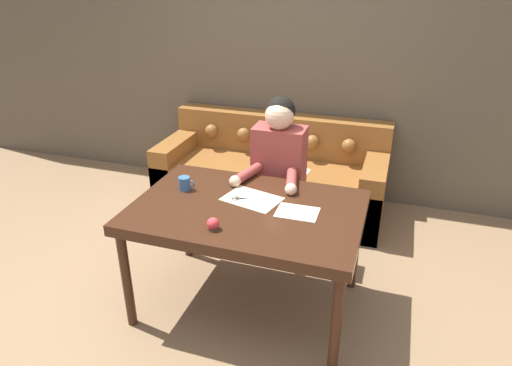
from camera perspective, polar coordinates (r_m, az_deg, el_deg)
The scene contains 10 objects.
ground_plane at distance 3.24m, azimuth -4.00°, elevation -14.96°, with size 16.00×16.00×0.00m, color #846647.
wall_back at distance 4.40m, azimuth 5.30°, elevation 14.91°, with size 8.00×0.06×2.60m.
dining_table at distance 2.85m, azimuth -1.11°, elevation -4.24°, with size 1.42×0.95×0.75m.
couch at distance 4.33m, azimuth 2.06°, elevation 0.88°, with size 2.08×0.86×0.82m.
person at distance 3.41m, azimuth 2.81°, elevation 0.31°, with size 0.47×0.58×1.28m.
pattern_paper_main at distance 2.91m, azimuth -0.51°, elevation -2.01°, with size 0.40×0.32×0.00m.
pattern_paper_offcut at distance 2.76m, azimuth 5.18°, elevation -3.66°, with size 0.25×0.19×0.00m.
scissors at distance 2.91m, azimuth -1.86°, elevation -1.99°, with size 0.19×0.10×0.01m.
mug at distance 3.05m, azimuth -8.91°, elevation -0.05°, with size 0.11×0.08×0.09m.
pin_cushion at distance 2.58m, azimuth -5.39°, elevation -5.15°, with size 0.07×0.07×0.07m.
Camera 1 is at (0.98, -2.27, 2.09)m, focal length 32.00 mm.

